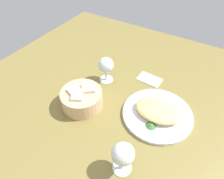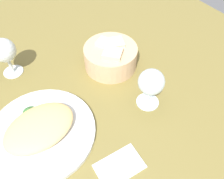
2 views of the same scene
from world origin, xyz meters
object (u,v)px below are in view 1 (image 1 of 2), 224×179
folded_napkin (150,79)px  plate (157,114)px  wine_glass_far (123,155)px  wine_glass_near (106,66)px  bread_basket (82,98)px

folded_napkin → plate: bearing=-54.5°
wine_glass_far → plate: bearing=-93.3°
wine_glass_near → wine_glass_far: bearing=129.1°
wine_glass_near → wine_glass_far: size_ratio=0.97×
bread_basket → folded_napkin: (-17.65, -29.29, -3.56)cm
plate → folded_napkin: (11.34, -18.45, -0.30)cm
folded_napkin → wine_glass_far: bearing=-73.7°
bread_basket → wine_glass_near: bearing=-89.8°
wine_glass_far → folded_napkin: 46.36cm
plate → bread_basket: (28.98, 10.84, 3.26)cm
plate → bread_basket: size_ratio=1.65×
wine_glass_near → folded_napkin: (-17.69, -10.72, -7.73)cm
bread_basket → folded_napkin: bearing=-121.1°
wine_glass_near → folded_napkin: bearing=-148.8°
wine_glass_far → folded_napkin: wine_glass_far is taller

